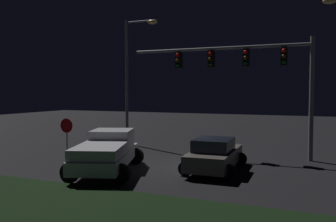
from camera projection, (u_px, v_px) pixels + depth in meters
ground_plane at (187, 165)px, 17.56m from camera, size 80.00×80.00×0.00m
pickup_truck at (107, 150)px, 16.02m from camera, size 4.01×5.76×1.80m
car_sedan at (215, 155)px, 16.18m from camera, size 2.57×4.45×1.51m
traffic_signal_gantry at (247, 66)px, 19.55m from camera, size 10.32×0.56×6.50m
street_lamp_left at (133, 67)px, 24.00m from camera, size 2.41×0.44×8.48m
stop_sign at (67, 131)px, 18.57m from camera, size 0.76×0.08×2.23m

